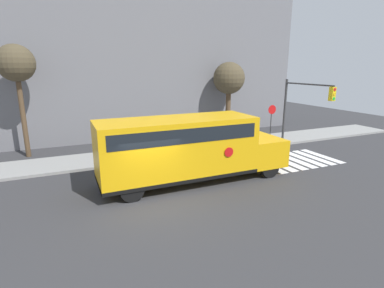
{
  "coord_description": "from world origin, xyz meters",
  "views": [
    {
      "loc": [
        -3.14,
        -11.06,
        5.37
      ],
      "look_at": [
        2.56,
        1.91,
        1.71
      ],
      "focal_mm": 28.0,
      "sensor_mm": 36.0,
      "label": 1
    }
  ],
  "objects_px": {
    "school_bus": "(186,146)",
    "tree_near_sidewalk": "(229,79)",
    "traffic_light": "(301,103)",
    "stop_sign": "(271,120)",
    "tree_far_sidewalk": "(16,65)"
  },
  "relations": [
    {
      "from": "school_bus",
      "to": "stop_sign",
      "type": "bearing_deg",
      "value": 26.92
    },
    {
      "from": "traffic_light",
      "to": "tree_far_sidewalk",
      "type": "distance_m",
      "value": 17.47
    },
    {
      "from": "stop_sign",
      "to": "traffic_light",
      "type": "bearing_deg",
      "value": -55.88
    },
    {
      "from": "stop_sign",
      "to": "tree_near_sidewalk",
      "type": "relative_size",
      "value": 0.49
    },
    {
      "from": "school_bus",
      "to": "traffic_light",
      "type": "distance_m",
      "value": 9.64
    },
    {
      "from": "tree_near_sidewalk",
      "to": "tree_far_sidewalk",
      "type": "bearing_deg",
      "value": -178.48
    },
    {
      "from": "school_bus",
      "to": "tree_near_sidewalk",
      "type": "bearing_deg",
      "value": 49.31
    },
    {
      "from": "stop_sign",
      "to": "tree_near_sidewalk",
      "type": "distance_m",
      "value": 4.94
    },
    {
      "from": "stop_sign",
      "to": "traffic_light",
      "type": "relative_size",
      "value": 0.62
    },
    {
      "from": "school_bus",
      "to": "traffic_light",
      "type": "bearing_deg",
      "value": 15.62
    },
    {
      "from": "school_bus",
      "to": "tree_near_sidewalk",
      "type": "relative_size",
      "value": 1.59
    },
    {
      "from": "school_bus",
      "to": "stop_sign",
      "type": "xyz_separation_m",
      "value": [
        8.14,
        4.13,
        0.05
      ]
    },
    {
      "from": "traffic_light",
      "to": "tree_near_sidewalk",
      "type": "height_order",
      "value": "tree_near_sidewalk"
    },
    {
      "from": "tree_far_sidewalk",
      "to": "stop_sign",
      "type": "bearing_deg",
      "value": -13.38
    },
    {
      "from": "stop_sign",
      "to": "traffic_light",
      "type": "distance_m",
      "value": 2.28
    }
  ]
}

